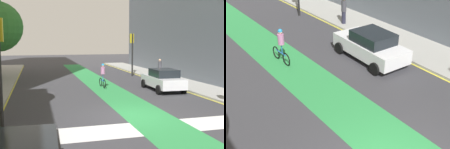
{
  "view_description": "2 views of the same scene",
  "coord_description": "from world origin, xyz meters",
  "views": [
    {
      "loc": [
        -4.23,
        -12.53,
        3.59
      ],
      "look_at": [
        0.54,
        5.17,
        1.39
      ],
      "focal_mm": 45.31,
      "sensor_mm": 36.0,
      "label": 1
    },
    {
      "loc": [
        -5.2,
        -4.43,
        7.07
      ],
      "look_at": [
        0.78,
        3.71,
        1.39
      ],
      "focal_mm": 48.03,
      "sensor_mm": 36.0,
      "label": 2
    }
  ],
  "objects": [
    {
      "name": "car_white_right_far",
      "position": [
        4.59,
        6.04,
        0.8
      ],
      "size": [
        2.12,
        4.25,
        1.57
      ],
      "color": "silver",
      "rests_on": "ground_plane"
    },
    {
      "name": "cyclist_in_lane",
      "position": [
        0.69,
        8.46,
        0.97
      ],
      "size": [
        0.32,
        1.73,
        1.86
      ],
      "color": "black",
      "rests_on": "ground_plane"
    },
    {
      "name": "pedestrian_sidewalk_right_a",
      "position": [
        6.6,
        10.99,
        1.08
      ],
      "size": [
        0.34,
        0.34,
        1.8
      ],
      "color": "#262638",
      "rests_on": "sidewalk_right"
    }
  ]
}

